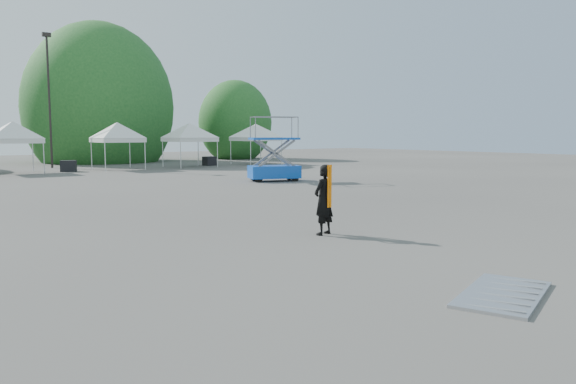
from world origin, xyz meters
TOP-DOWN VIEW (x-y plane):
  - ground at (0.00, 0.00)m, footprint 120.00×120.00m
  - light_pole_east at (3.00, 32.00)m, footprint 0.60×0.25m
  - tree_mid_e at (9.00, 39.00)m, footprint 5.12×5.12m
  - tree_far_e at (22.00, 37.00)m, footprint 3.84×3.84m
  - tent_e at (-0.41, 27.54)m, footprint 4.36×4.36m
  - tent_f at (6.24, 27.20)m, footprint 4.27×4.27m
  - tent_g at (11.76, 27.04)m, footprint 4.60×4.60m
  - tent_h at (17.84, 27.08)m, footprint 4.56×4.56m
  - man at (1.14, -0.93)m, footprint 0.74×0.59m
  - scissor_lift at (9.48, 12.84)m, footprint 2.96×2.15m
  - barrier_left at (-0.10, -6.74)m, footprint 2.48×1.82m
  - crate_mid at (2.82, 27.17)m, footprint 1.19×1.09m
  - crate_east at (13.87, 27.80)m, footprint 1.02×0.85m

SIDE VIEW (x-z plane):
  - ground at x=0.00m, z-range 0.00..0.00m
  - barrier_left at x=-0.10m, z-range 0.00..0.07m
  - crate_east at x=13.87m, z-range 0.00..0.72m
  - crate_mid at x=2.82m, z-range 0.00..0.75m
  - man at x=1.14m, z-range 0.00..1.79m
  - scissor_lift at x=9.48m, z-range 0.01..3.45m
  - tent_f at x=6.24m, z-range 1.12..5.00m
  - tent_e at x=-0.41m, z-range 1.12..5.00m
  - tent_h at x=17.84m, z-range 1.12..5.00m
  - tent_g at x=11.76m, z-range 1.12..5.00m
  - tree_far_e at x=22.00m, z-range 0.70..6.55m
  - tree_mid_e at x=9.00m, z-range 0.94..8.74m
  - light_pole_east at x=3.00m, z-range 0.62..10.42m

